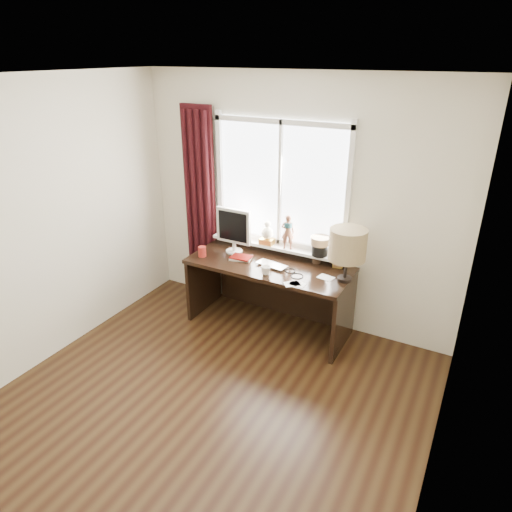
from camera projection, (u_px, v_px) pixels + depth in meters
The scene contains 18 objects.
floor at pixel (188, 427), 3.65m from camera, with size 3.50×4.00×0.00m, color #382512.
ceiling at pixel (159, 80), 2.58m from camera, with size 3.50×4.00×0.00m, color white.
wall_back at pixel (294, 204), 4.72m from camera, with size 3.50×2.60×0.00m, color beige.
wall_left at pixel (10, 238), 3.87m from camera, with size 4.00×2.60×0.00m, color beige.
wall_right at pixel (448, 358), 2.36m from camera, with size 4.00×2.60×0.00m, color beige.
laptop at pixel (272, 265), 4.63m from camera, with size 0.33×0.21×0.03m, color silver.
mug at pixel (266, 270), 4.46m from camera, with size 0.09×0.09×0.09m, color white.
red_cup at pixel (202, 252), 4.84m from camera, with size 0.08×0.08×0.11m, color maroon.
window at pixel (279, 204), 4.74m from camera, with size 1.52×0.23×1.40m.
curtain at pixel (200, 208), 5.21m from camera, with size 0.38×0.09×2.25m.
desk at pixel (273, 281), 4.87m from camera, with size 1.70×0.70×0.75m.
monitor at pixel (234, 228), 4.86m from camera, with size 0.40×0.18×0.49m.
notebook_stack at pixel (241, 258), 4.80m from camera, with size 0.25×0.21×0.03m.
brush_holder at pixel (317, 257), 4.70m from camera, with size 0.09×0.09×0.25m.
icon_frame at pixel (338, 262), 4.57m from camera, with size 0.10×0.04×0.13m.
table_lamp at pixel (348, 245), 4.21m from camera, with size 0.35×0.35×0.52m.
loose_papers at pixel (305, 282), 4.33m from camera, with size 0.41×0.44×0.00m.
desk_cables at pixel (288, 271), 4.53m from camera, with size 0.50×0.27×0.01m.
Camera 1 is at (1.79, -2.17, 2.75)m, focal length 32.00 mm.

